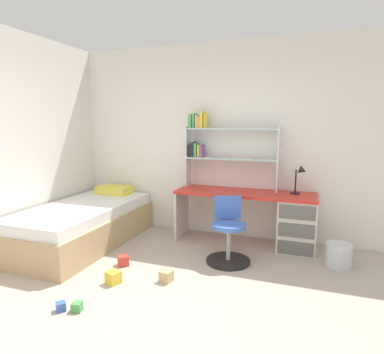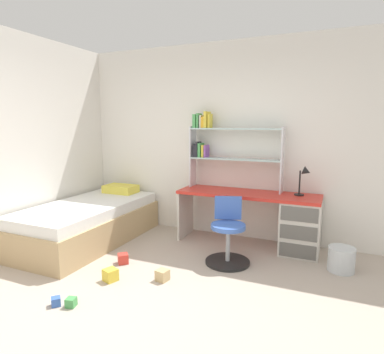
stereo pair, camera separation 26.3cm
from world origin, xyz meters
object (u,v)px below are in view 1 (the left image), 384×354
toy_block_yellow_2 (113,277)px  toy_block_natural_4 (166,276)px  bed_platform (83,224)px  desk (281,218)px  desk_lamp (301,175)px  toy_block_green_1 (77,307)px  toy_block_blue_0 (61,307)px  bookshelf_hutch (219,144)px  waste_bin (339,255)px  toy_block_red_3 (123,261)px  swivel_chair (228,237)px

toy_block_yellow_2 → toy_block_natural_4: size_ratio=1.09×
bed_platform → toy_block_yellow_2: bearing=-39.9°
desk → toy_block_yellow_2: 2.22m
desk_lamp → toy_block_green_1: (-1.74, -2.20, -0.93)m
bed_platform → toy_block_blue_0: bearing=-58.9°
bookshelf_hutch → waste_bin: 2.05m
bookshelf_hutch → waste_bin: bookshelf_hutch is taller
toy_block_red_3 → bookshelf_hutch: bearing=60.5°
toy_block_blue_0 → toy_block_yellow_2: toy_block_yellow_2 is taller
desk_lamp → swivel_chair: bearing=-136.8°
bookshelf_hutch → toy_block_yellow_2: 2.26m
toy_block_natural_4 → desk_lamp: bearing=49.2°
waste_bin → toy_block_red_3: size_ratio=2.52×
desk_lamp → waste_bin: bearing=-43.1°
bed_platform → toy_block_natural_4: bearing=-22.6°
desk_lamp → toy_block_yellow_2: 2.56m
bookshelf_hutch → toy_block_red_3: bearing=-119.5°
toy_block_natural_4 → toy_block_blue_0: bearing=-128.4°
desk_lamp → toy_block_natural_4: desk_lamp is taller
toy_block_natural_4 → swivel_chair: bearing=56.4°
desk_lamp → toy_block_red_3: bearing=-146.4°
swivel_chair → toy_block_natural_4: (-0.48, -0.72, -0.24)m
toy_block_blue_0 → bookshelf_hutch: bearing=71.8°
desk_lamp → toy_block_natural_4: 2.10m
swivel_chair → toy_block_yellow_2: size_ratio=6.00×
bed_platform → toy_block_blue_0: bed_platform is taller
bookshelf_hutch → swivel_chair: (0.35, -0.81, -1.05)m
swivel_chair → toy_block_natural_4: swivel_chair is taller
toy_block_blue_0 → toy_block_red_3: toy_block_red_3 is taller
desk → toy_block_green_1: desk is taller
desk → toy_block_green_1: 2.65m
toy_block_natural_4 → bookshelf_hutch: bearing=85.2°
toy_block_yellow_2 → swivel_chair: bearing=44.1°
desk_lamp → swivel_chair: size_ratio=0.50×
toy_block_green_1 → toy_block_natural_4: bearing=56.6°
bookshelf_hutch → desk_lamp: bearing=-5.1°
desk_lamp → waste_bin: 1.05m
bookshelf_hutch → toy_block_blue_0: size_ratio=16.49×
desk_lamp → toy_block_blue_0: (-1.88, -2.24, -0.93)m
desk → bed_platform: 2.64m
bed_platform → toy_block_green_1: (1.00, -1.39, -0.23)m
desk → toy_block_yellow_2: bearing=-133.6°
desk → bed_platform: desk is taller
toy_block_blue_0 → toy_block_natural_4: 1.03m
bookshelf_hutch → toy_block_yellow_2: (-0.62, -1.75, -1.28)m
bookshelf_hutch → swivel_chair: bookshelf_hutch is taller
desk_lamp → bed_platform: 2.94m
bed_platform → toy_block_green_1: bearing=-54.3°
bed_platform → bookshelf_hutch: bearing=28.9°
toy_block_red_3 → bed_platform: bearing=153.7°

